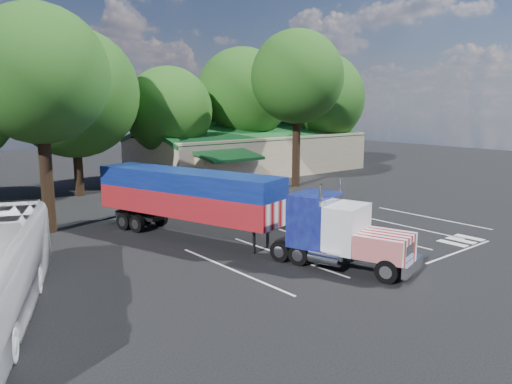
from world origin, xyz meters
TOP-DOWN VIEW (x-y plane):
  - ground at (0.00, 0.00)m, footprint 120.00×120.00m
  - event_hall at (13.74, 17.81)m, footprint 24.20×14.12m
  - tree_row_c at (-5.00, 16.20)m, footprint 10.00×10.00m
  - tree_row_d at (4.00, 17.50)m, footprint 8.00×8.00m
  - tree_row_e at (13.00, 18.00)m, footprint 9.60×9.60m
  - tree_row_f at (23.00, 16.80)m, footprint 10.40×10.40m
  - tree_near_left at (-10.50, 6.00)m, footprint 7.60×7.60m
  - tree_near_right at (11.50, 8.50)m, footprint 8.00×8.00m
  - semi_truck at (-4.23, -2.23)m, footprint 7.42×18.24m
  - woman at (1.60, -2.58)m, footprint 0.48×0.63m
  - bicycle at (5.50, 2.59)m, footprint 0.71×1.75m
  - silver_sedan at (5.00, 14.00)m, footprint 4.58×2.36m

SIDE VIEW (x-z plane):
  - ground at x=0.00m, z-range 0.00..0.00m
  - bicycle at x=5.50m, z-range 0.00..0.90m
  - silver_sedan at x=5.00m, z-range 0.00..1.44m
  - woman at x=1.60m, z-range 0.00..1.54m
  - semi_truck at x=-4.23m, z-range 0.25..4.10m
  - event_hall at x=13.74m, z-range -0.56..4.99m
  - tree_row_d at x=4.00m, z-range 1.28..11.88m
  - tree_row_f at x=23.00m, z-range 1.29..14.29m
  - tree_row_c at x=-5.00m, z-range 1.51..14.56m
  - tree_row_e at x=13.00m, z-range 1.64..14.54m
  - tree_near_left at x=-10.50m, z-range 2.49..15.14m
  - tree_near_right at x=11.50m, z-range 2.71..16.21m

